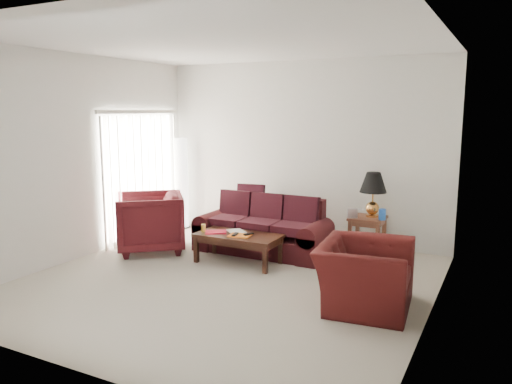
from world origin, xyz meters
TOP-DOWN VIEW (x-y plane):
  - floor at (0.00, 0.00)m, footprint 5.00×5.00m
  - blinds at (-2.42, 1.30)m, footprint 0.10×2.00m
  - sofa at (-0.18, 1.42)m, footprint 2.11×1.01m
  - throw_pillow at (-0.75, 2.10)m, footprint 0.50×0.30m
  - end_table at (1.27, 2.15)m, footprint 0.52×0.52m
  - table_lamp at (1.32, 2.21)m, footprint 0.54×0.54m
  - clock at (1.07, 1.98)m, footprint 0.16×0.11m
  - blue_canister at (1.51, 2.04)m, footprint 0.13×0.13m
  - picture_frame at (1.10, 2.27)m, footprint 0.14×0.17m
  - floor_lamp at (-2.25, 2.20)m, footprint 0.32×0.32m
  - armchair_left at (-1.78, 0.69)m, footprint 1.41×1.40m
  - armchair_right at (1.80, 0.01)m, footprint 1.09×1.21m
  - coffee_table at (-0.25, 0.77)m, footprint 1.33×0.88m
  - magazine_red at (-0.59, 0.71)m, footprint 0.38×0.35m
  - magazine_white at (-0.34, 0.88)m, footprint 0.36×0.35m
  - magazine_orange at (-0.18, 0.69)m, footprint 0.33×0.27m
  - remote_a at (-0.23, 0.65)m, footprint 0.08×0.17m
  - remote_b at (-0.07, 0.76)m, footprint 0.10×0.16m
  - yellow_glass at (-0.77, 0.67)m, footprint 0.08×0.08m

SIDE VIEW (x-z plane):
  - floor at x=0.00m, z-range 0.00..0.00m
  - coffee_table at x=-0.25m, z-range 0.00..0.43m
  - end_table at x=1.27m, z-range 0.00..0.56m
  - armchair_right at x=1.80m, z-range 0.00..0.73m
  - sofa at x=-0.18m, z-range 0.00..0.84m
  - magazine_white at x=-0.34m, z-range 0.43..0.44m
  - magazine_red at x=-0.59m, z-range 0.43..0.44m
  - magazine_orange at x=-0.18m, z-range 0.43..0.44m
  - remote_b at x=-0.07m, z-range 0.44..0.46m
  - remote_a at x=-0.23m, z-range 0.44..0.46m
  - armchair_left at x=-1.78m, z-range 0.00..0.92m
  - yellow_glass at x=-0.77m, z-range 0.43..0.54m
  - clock at x=1.07m, z-range 0.56..0.71m
  - picture_frame at x=1.10m, z-range 0.62..0.67m
  - blue_canister at x=1.51m, z-range 0.56..0.73m
  - throw_pillow at x=-0.75m, z-range 0.47..0.95m
  - floor_lamp at x=-2.25m, z-range 0.00..1.70m
  - table_lamp at x=1.32m, z-range 0.56..1.25m
  - blinds at x=-2.42m, z-range 0.00..2.16m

